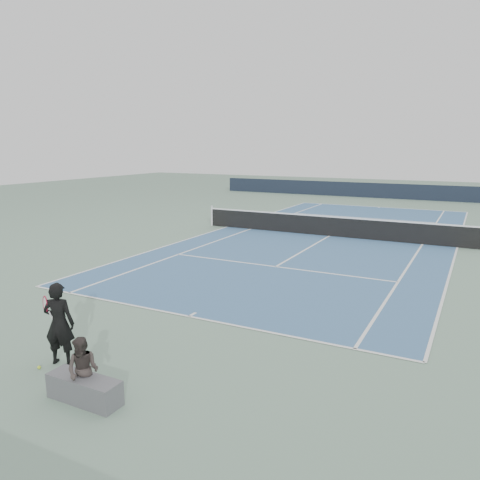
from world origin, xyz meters
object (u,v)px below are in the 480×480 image
at_px(tennis_net, 330,226).
at_px(tennis_ball, 39,367).
at_px(tennis_player, 59,323).
at_px(spectator_bench, 84,379).

distance_m(tennis_net, tennis_ball, 15.55).
xyz_separation_m(tennis_net, tennis_ball, (-1.01, -15.51, -0.47)).
bearing_deg(tennis_ball, tennis_player, 62.39).
bearing_deg(tennis_player, tennis_ball, -117.61).
bearing_deg(tennis_net, spectator_bench, -87.77).
height_order(tennis_ball, spectator_bench, spectator_bench).
bearing_deg(tennis_player, tennis_net, 86.93).
distance_m(tennis_ball, spectator_bench, 1.73).
xyz_separation_m(tennis_net, tennis_player, (-0.81, -15.13, 0.32)).
bearing_deg(tennis_ball, spectator_bench, -15.03).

